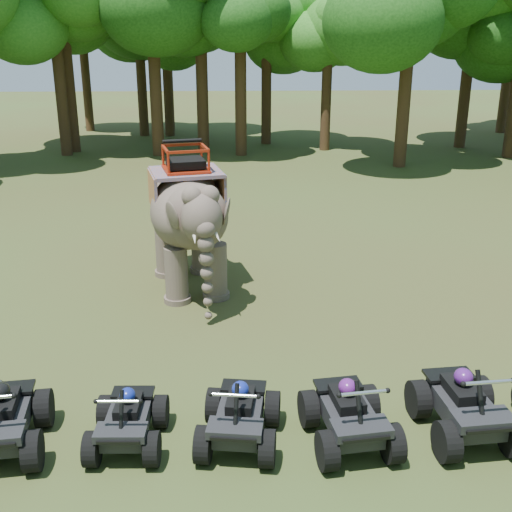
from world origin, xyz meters
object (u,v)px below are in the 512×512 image
Objects in this scene: atv_0 at (1,412)px; atv_1 at (127,413)px; elephant at (188,217)px; atv_3 at (350,407)px; atv_2 at (239,408)px; atv_4 at (466,398)px.

atv_0 is 1.92m from atv_1.
atv_3 is at bearing -79.50° from elephant.
atv_1 is 0.93× the size of atv_2.
atv_4 is at bearing -66.65° from elephant.
atv_3 is (5.41, -0.03, -0.02)m from atv_0.
atv_1 is 0.89× the size of atv_3.
elephant reaches higher than atv_2.
atv_4 is at bearing -3.41° from atv_3.
atv_3 is at bearing 0.61° from atv_1.
elephant is 6.69m from atv_1.
atv_3 is 1.90m from atv_4.
atv_1 is at bearing 171.00° from atv_3.
atv_2 is (1.76, -0.00, 0.04)m from atv_1.
atv_4 is (7.30, 0.12, 0.02)m from atv_0.
atv_1 is 3.49m from atv_3.
atv_2 is 0.91× the size of atv_4.
atv_3 is (1.73, -0.07, 0.03)m from atv_2.
atv_0 is at bearing 171.91° from atv_3.
atv_2 is at bearing -93.04° from elephant.
atv_1 is (-0.59, -6.54, -1.24)m from elephant.
elephant is at bearing 120.99° from atv_4.
elephant reaches higher than atv_3.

